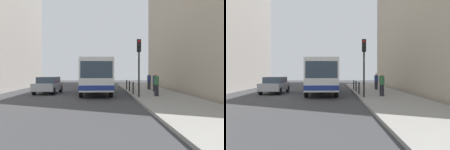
% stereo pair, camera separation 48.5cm
% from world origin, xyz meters
% --- Properties ---
extents(ground_plane, '(80.00, 80.00, 0.00)m').
position_xyz_m(ground_plane, '(0.00, 0.00, 0.00)').
color(ground_plane, '#38383A').
extents(sidewalk, '(4.40, 40.00, 0.15)m').
position_xyz_m(sidewalk, '(5.40, 0.00, 0.07)').
color(sidewalk, gray).
rests_on(sidewalk, ground).
extents(building_right, '(7.00, 32.00, 14.95)m').
position_xyz_m(building_right, '(11.50, 4.00, 7.48)').
color(building_right, '#B2A38C').
rests_on(building_right, ground).
extents(bus, '(3.03, 11.12, 3.00)m').
position_xyz_m(bus, '(0.29, 3.73, 1.73)').
color(bus, white).
rests_on(bus, ground).
extents(car_beside_bus, '(2.04, 4.49, 1.48)m').
position_xyz_m(car_beside_bus, '(-3.85, 3.46, 0.78)').
color(car_beside_bus, '#A5A8AD').
rests_on(car_beside_bus, ground).
extents(car_behind_bus, '(1.92, 4.43, 1.48)m').
position_xyz_m(car_behind_bus, '(0.60, 13.98, 0.78)').
color(car_behind_bus, maroon).
rests_on(car_behind_bus, ground).
extents(traffic_light, '(0.28, 0.33, 4.10)m').
position_xyz_m(traffic_light, '(3.55, -1.75, 3.01)').
color(traffic_light, black).
rests_on(traffic_light, sidewalk).
extents(bollard_near, '(0.11, 0.11, 0.95)m').
position_xyz_m(bollard_near, '(3.45, 0.93, 0.62)').
color(bollard_near, black).
rests_on(bollard_near, sidewalk).
extents(bollard_mid, '(0.11, 0.11, 0.95)m').
position_xyz_m(bollard_mid, '(3.45, 3.72, 0.62)').
color(bollard_mid, black).
rests_on(bollard_mid, sidewalk).
extents(bollard_far, '(0.11, 0.11, 0.95)m').
position_xyz_m(bollard_far, '(3.45, 6.51, 0.62)').
color(bollard_far, black).
rests_on(bollard_far, sidewalk).
extents(pedestrian_near_signal, '(0.38, 0.38, 1.68)m').
position_xyz_m(pedestrian_near_signal, '(4.96, -0.97, 0.99)').
color(pedestrian_near_signal, '#26262D').
rests_on(pedestrian_near_signal, sidewalk).
extents(pedestrian_mid_sidewalk, '(0.38, 0.38, 1.64)m').
position_xyz_m(pedestrian_mid_sidewalk, '(5.70, 3.42, 0.96)').
color(pedestrian_mid_sidewalk, '#26262D').
rests_on(pedestrian_mid_sidewalk, sidewalk).
extents(pedestrian_far_sidewalk, '(0.38, 0.38, 1.64)m').
position_xyz_m(pedestrian_far_sidewalk, '(5.73, 6.51, 0.97)').
color(pedestrian_far_sidewalk, '#26262D').
rests_on(pedestrian_far_sidewalk, sidewalk).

